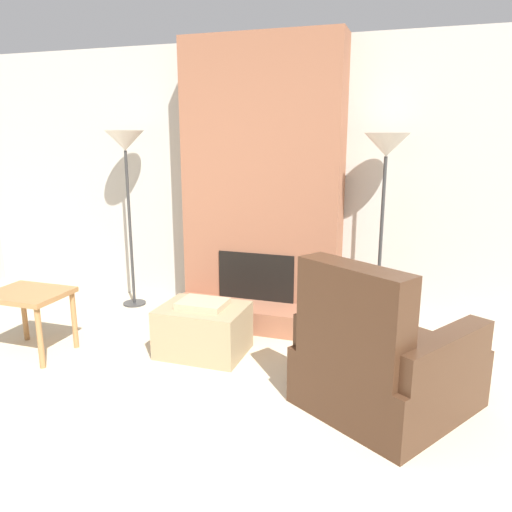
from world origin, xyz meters
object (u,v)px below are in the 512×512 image
Objects in this scene: ottoman at (203,329)px; armchair at (381,367)px; side_table at (29,302)px; floor_lamp_right at (386,157)px; floor_lamp_left at (125,151)px.

ottoman is 1.50m from armchair.
floor_lamp_right reaches higher than side_table.
side_table is at bearing 32.42° from armchair.
ottoman is at bearing 18.41° from side_table.
armchair is at bearing -26.33° from floor_lamp_left.
ottoman is 2.02m from floor_lamp_left.
armchair reaches higher than ottoman.
floor_lamp_left is (0.13, 1.32, 1.14)m from side_table.
side_table is at bearing -161.59° from ottoman.
floor_lamp_right is at bearing 26.74° from side_table.
ottoman is 2.07m from floor_lamp_right.
floor_lamp_left is at bearing 143.65° from ottoman.
side_table is 1.75m from floor_lamp_left.
armchair is at bearing -83.93° from floor_lamp_right.
floor_lamp_right is (2.61, 1.32, 1.12)m from side_table.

